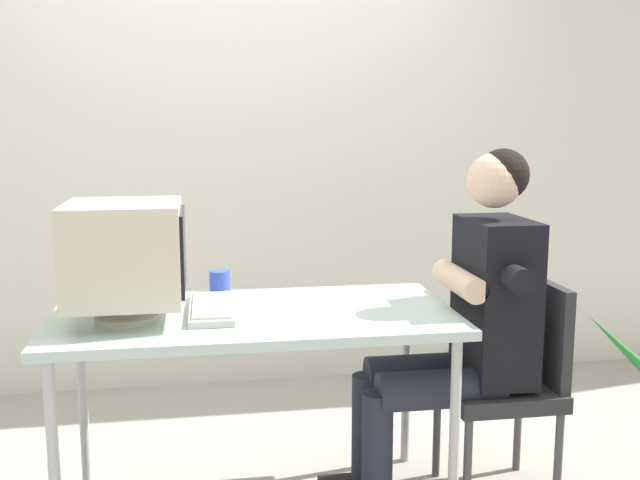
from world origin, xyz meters
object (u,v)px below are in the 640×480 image
(crt_monitor, at_px, (125,253))
(desk_mug, at_px, (220,284))
(office_chair, at_px, (512,375))
(desk, at_px, (254,327))
(person_seated, at_px, (465,318))
(keyboard, at_px, (211,308))

(crt_monitor, xyz_separation_m, desk_mug, (0.32, 0.28, -0.18))
(office_chair, distance_m, desk_mug, 1.15)
(desk, bearing_deg, desk_mug, 114.42)
(office_chair, relative_size, desk_mug, 8.03)
(office_chair, bearing_deg, desk_mug, 165.69)
(person_seated, bearing_deg, desk_mug, 162.67)
(crt_monitor, height_order, desk_mug, crt_monitor)
(crt_monitor, relative_size, person_seated, 0.30)
(keyboard, bearing_deg, desk, -8.87)
(crt_monitor, bearing_deg, desk_mug, 41.40)
(keyboard, distance_m, person_seated, 0.92)
(desk_mug, bearing_deg, person_seated, -17.33)
(crt_monitor, distance_m, person_seated, 1.22)
(crt_monitor, bearing_deg, person_seated, 0.27)
(office_chair, bearing_deg, person_seated, 180.00)
(desk_mug, bearing_deg, office_chair, -14.31)
(person_seated, bearing_deg, desk, 177.86)
(desk, bearing_deg, keyboard, 171.13)
(office_chair, bearing_deg, keyboard, 177.33)
(keyboard, relative_size, person_seated, 0.32)
(desk, bearing_deg, office_chair, -1.70)
(office_chair, distance_m, person_seated, 0.30)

